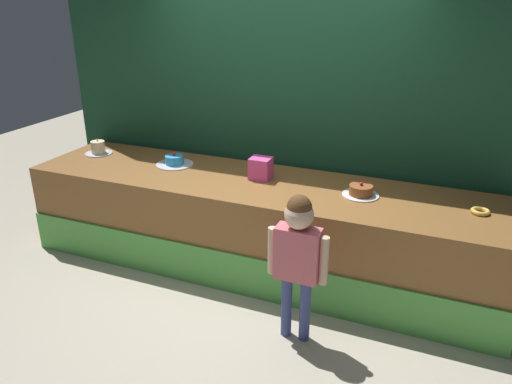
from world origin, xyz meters
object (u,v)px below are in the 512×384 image
cake_left (98,148)px  cake_center (175,161)px  child_figure (298,249)px  donut (480,211)px  pink_box (261,168)px  cake_right (361,191)px

cake_left → cake_center: 0.91m
child_figure → donut: child_figure is taller
donut → child_figure: bearing=-142.4°
pink_box → donut: size_ratio=1.37×
cake_right → donut: bearing=0.0°
child_figure → pink_box: 1.17m
cake_left → cake_center: bearing=-0.1°
pink_box → cake_left: bearing=179.1°
cake_right → cake_left: bearing=178.3°
donut → cake_center: bearing=178.3°
child_figure → pink_box: child_figure is taller
child_figure → donut: 1.47m
cake_center → cake_right: (1.82, -0.08, 0.00)m
cake_right → cake_center: bearing=177.4°
cake_center → cake_right: cake_center is taller
pink_box → cake_center: 0.91m
cake_left → pink_box: bearing=-0.9°
pink_box → cake_center: size_ratio=0.54×
donut → cake_right: bearing=-180.0°
cake_left → cake_right: size_ratio=0.91×
cake_center → cake_right: bearing=-2.6°
cake_center → cake_right: 1.82m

